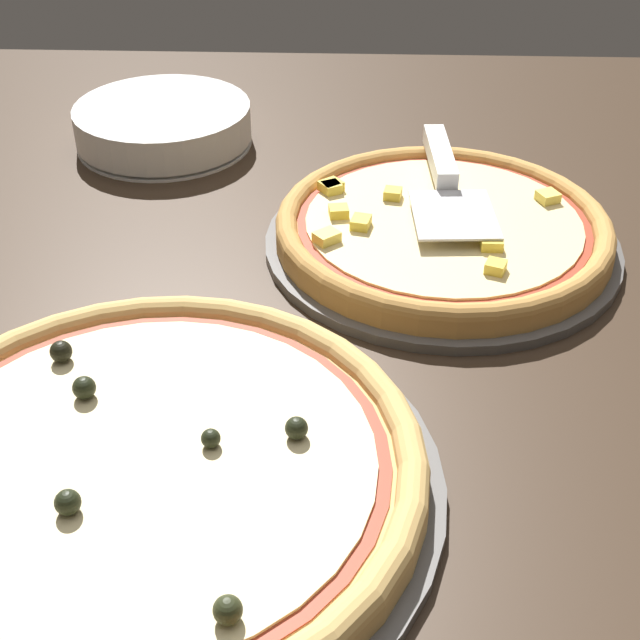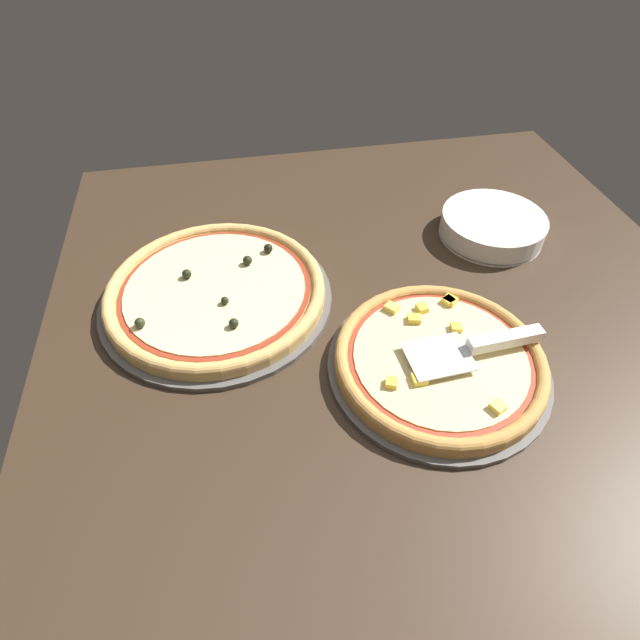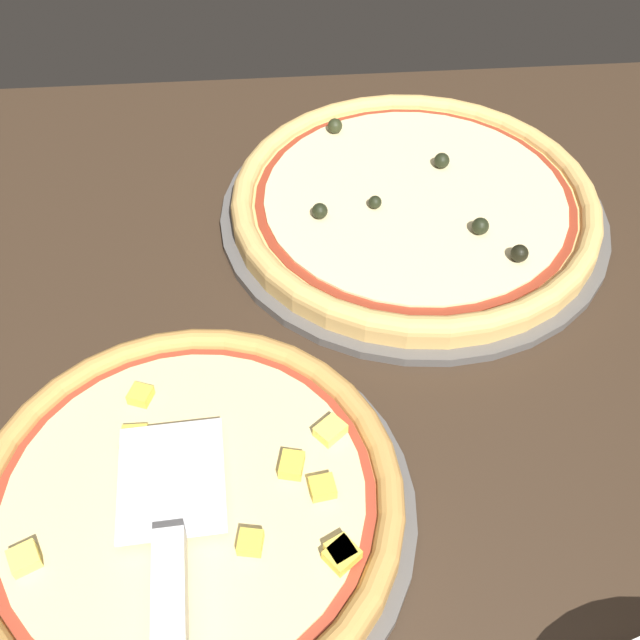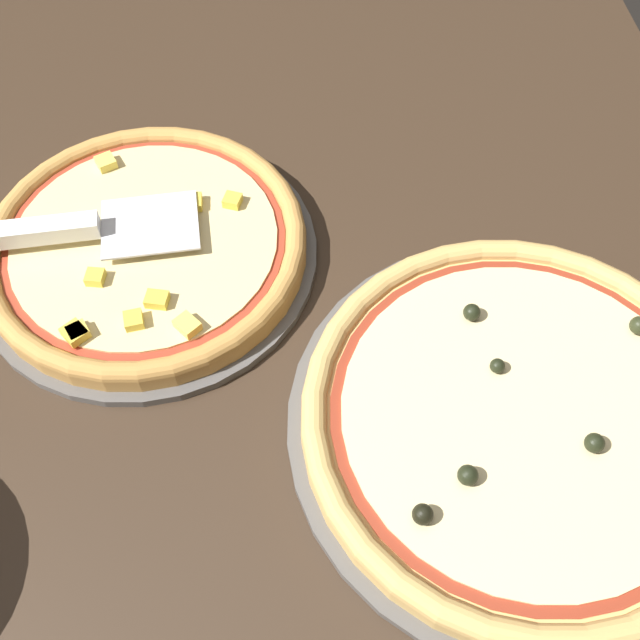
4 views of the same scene
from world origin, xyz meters
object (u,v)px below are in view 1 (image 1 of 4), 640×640
(pizza_back, at_px, (144,467))
(plate_stack, at_px, (163,125))
(pizza_front, at_px, (443,227))
(serving_spatula, at_px, (443,170))

(pizza_back, xyz_separation_m, plate_stack, (0.09, -0.58, 0.00))
(pizza_back, bearing_deg, plate_stack, -81.06)
(plate_stack, bearing_deg, pizza_back, 98.94)
(plate_stack, bearing_deg, pizza_front, 143.68)
(serving_spatula, bearing_deg, pizza_front, 86.71)
(pizza_front, bearing_deg, plate_stack, -36.32)
(pizza_back, height_order, serving_spatula, serving_spatula)
(pizza_back, relative_size, serving_spatula, 1.77)
(serving_spatula, bearing_deg, plate_stack, -26.47)
(serving_spatula, relative_size, plate_stack, 1.05)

